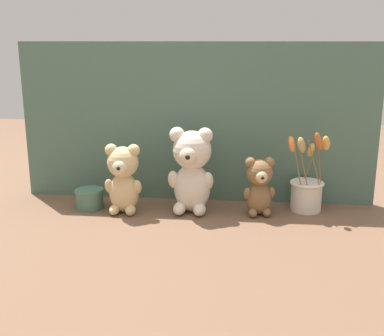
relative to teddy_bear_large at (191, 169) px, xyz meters
The scene contains 7 objects.
ground_plane 0.16m from the teddy_bear_large, 78.09° to the right, with size 4.00×4.00×0.00m, color brown.
backdrop_wall 0.20m from the teddy_bear_large, 88.40° to the left, with size 1.35×0.02×0.60m.
teddy_bear_large is the anchor object (origin of this frame).
teddy_bear_medium 0.24m from the teddy_bear_large, behind, with size 0.13×0.13×0.25m.
teddy_bear_small 0.25m from the teddy_bear_large, ahead, with size 0.12×0.11×0.21m.
flower_vase 0.43m from the teddy_bear_large, ahead, with size 0.16×0.15×0.31m.
decorative_tin_tall 0.40m from the teddy_bear_large, behind, with size 0.11×0.11×0.07m.
Camera 1 is at (0.18, -1.62, 0.60)m, focal length 45.00 mm.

